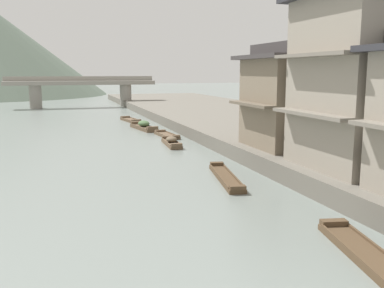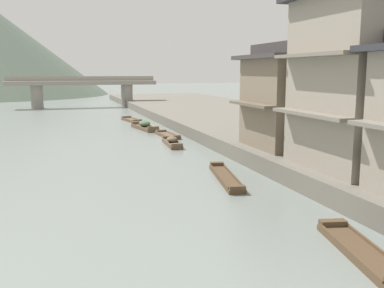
{
  "view_description": "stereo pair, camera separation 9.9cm",
  "coord_description": "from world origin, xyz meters",
  "px_view_note": "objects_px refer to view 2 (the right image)",
  "views": [
    {
      "loc": [
        -4.11,
        -4.22,
        5.42
      ],
      "look_at": [
        2.95,
        18.18,
        1.53
      ],
      "focal_mm": 40.86,
      "sensor_mm": 36.0,
      "label": 1
    },
    {
      "loc": [
        -4.02,
        -4.25,
        5.42
      ],
      "look_at": [
        2.95,
        18.18,
        1.53
      ],
      "focal_mm": 40.86,
      "sensor_mm": 36.0,
      "label": 2
    }
  ],
  "objects_px": {
    "boat_moored_nearest": "(362,252)",
    "boat_midriver_upstream": "(172,142)",
    "stone_bridge": "(83,87)",
    "boat_moored_far": "(167,135)",
    "boat_moored_second": "(132,120)",
    "boat_midriver_drifting": "(145,126)",
    "house_waterfront_tall": "(290,97)",
    "boat_moored_third": "(226,177)",
    "house_waterfront_second": "(368,75)"
  },
  "relations": [
    {
      "from": "boat_moored_far",
      "to": "boat_midriver_drifting",
      "type": "height_order",
      "value": "boat_midriver_drifting"
    },
    {
      "from": "house_waterfront_second",
      "to": "boat_moored_nearest",
      "type": "bearing_deg",
      "value": -127.99
    },
    {
      "from": "boat_moored_third",
      "to": "house_waterfront_tall",
      "type": "height_order",
      "value": "house_waterfront_tall"
    },
    {
      "from": "boat_moored_second",
      "to": "boat_moored_far",
      "type": "distance_m",
      "value": 12.57
    },
    {
      "from": "boat_moored_nearest",
      "to": "boat_midriver_upstream",
      "type": "xyz_separation_m",
      "value": [
        -0.37,
        20.92,
        0.11
      ]
    },
    {
      "from": "boat_midriver_upstream",
      "to": "stone_bridge",
      "type": "distance_m",
      "value": 38.74
    },
    {
      "from": "boat_moored_third",
      "to": "boat_midriver_upstream",
      "type": "xyz_separation_m",
      "value": [
        0.07,
        11.05,
        0.11
      ]
    },
    {
      "from": "boat_midriver_upstream",
      "to": "stone_bridge",
      "type": "xyz_separation_m",
      "value": [
        -4.09,
        38.42,
        2.8
      ]
    },
    {
      "from": "boat_moored_third",
      "to": "house_waterfront_second",
      "type": "distance_m",
      "value": 8.31
    },
    {
      "from": "boat_moored_far",
      "to": "boat_midriver_upstream",
      "type": "xyz_separation_m",
      "value": [
        -0.75,
        -4.39,
        0.11
      ]
    },
    {
      "from": "house_waterfront_second",
      "to": "boat_moored_third",
      "type": "bearing_deg",
      "value": 152.69
    },
    {
      "from": "boat_midriver_upstream",
      "to": "house_waterfront_second",
      "type": "xyz_separation_m",
      "value": [
        5.74,
        -14.05,
        5.02
      ]
    },
    {
      "from": "stone_bridge",
      "to": "boat_moored_third",
      "type": "bearing_deg",
      "value": -85.36
    },
    {
      "from": "boat_moored_third",
      "to": "boat_moored_far",
      "type": "bearing_deg",
      "value": 86.94
    },
    {
      "from": "boat_moored_nearest",
      "to": "stone_bridge",
      "type": "xyz_separation_m",
      "value": [
        -4.45,
        59.35,
        2.91
      ]
    },
    {
      "from": "boat_midriver_drifting",
      "to": "house_waterfront_tall",
      "type": "relative_size",
      "value": 0.81
    },
    {
      "from": "boat_moored_second",
      "to": "boat_midriver_drifting",
      "type": "distance_m",
      "value": 7.36
    },
    {
      "from": "house_waterfront_tall",
      "to": "boat_moored_third",
      "type": "bearing_deg",
      "value": -149.58
    },
    {
      "from": "boat_moored_far",
      "to": "house_waterfront_tall",
      "type": "height_order",
      "value": "house_waterfront_tall"
    },
    {
      "from": "house_waterfront_second",
      "to": "boat_moored_far",
      "type": "bearing_deg",
      "value": 105.12
    },
    {
      "from": "boat_midriver_drifting",
      "to": "boat_midriver_upstream",
      "type": "relative_size",
      "value": 1.22
    },
    {
      "from": "boat_moored_third",
      "to": "house_waterfront_second",
      "type": "height_order",
      "value": "house_waterfront_second"
    },
    {
      "from": "boat_moored_nearest",
      "to": "house_waterfront_second",
      "type": "relative_size",
      "value": 0.54
    },
    {
      "from": "boat_moored_nearest",
      "to": "boat_moored_third",
      "type": "distance_m",
      "value": 9.88
    },
    {
      "from": "boat_moored_third",
      "to": "boat_moored_second",
      "type": "bearing_deg",
      "value": 90.3
    },
    {
      "from": "boat_moored_far",
      "to": "house_waterfront_second",
      "type": "distance_m",
      "value": 19.78
    },
    {
      "from": "boat_moored_second",
      "to": "boat_midriver_upstream",
      "type": "bearing_deg",
      "value": -89.26
    },
    {
      "from": "boat_moored_far",
      "to": "boat_moored_second",
      "type": "bearing_deg",
      "value": 94.44
    },
    {
      "from": "boat_moored_second",
      "to": "boat_midriver_drifting",
      "type": "bearing_deg",
      "value": -89.77
    },
    {
      "from": "boat_midriver_drifting",
      "to": "boat_moored_third",
      "type": "bearing_deg",
      "value": -89.68
    },
    {
      "from": "boat_moored_third",
      "to": "house_waterfront_second",
      "type": "xyz_separation_m",
      "value": [
        5.81,
        -3.0,
        5.13
      ]
    },
    {
      "from": "boat_moored_third",
      "to": "boat_midriver_upstream",
      "type": "relative_size",
      "value": 1.36
    },
    {
      "from": "boat_moored_nearest",
      "to": "stone_bridge",
      "type": "height_order",
      "value": "stone_bridge"
    },
    {
      "from": "boat_moored_third",
      "to": "boat_midriver_drifting",
      "type": "relative_size",
      "value": 1.12
    },
    {
      "from": "boat_midriver_upstream",
      "to": "house_waterfront_tall",
      "type": "distance_m",
      "value": 10.21
    },
    {
      "from": "boat_moored_second",
      "to": "boat_moored_far",
      "type": "bearing_deg",
      "value": -85.56
    },
    {
      "from": "boat_moored_second",
      "to": "boat_moored_third",
      "type": "relative_size",
      "value": 0.78
    },
    {
      "from": "boat_moored_far",
      "to": "house_waterfront_tall",
      "type": "distance_m",
      "value": 13.67
    },
    {
      "from": "boat_moored_second",
      "to": "stone_bridge",
      "type": "relative_size",
      "value": 0.19
    },
    {
      "from": "boat_midriver_drifting",
      "to": "house_waterfront_second",
      "type": "relative_size",
      "value": 0.57
    },
    {
      "from": "house_waterfront_second",
      "to": "stone_bridge",
      "type": "xyz_separation_m",
      "value": [
        -9.82,
        52.47,
        -2.22
      ]
    },
    {
      "from": "boat_moored_second",
      "to": "boat_moored_far",
      "type": "relative_size",
      "value": 1.1
    },
    {
      "from": "boat_moored_far",
      "to": "house_waterfront_second",
      "type": "xyz_separation_m",
      "value": [
        4.98,
        -18.44,
        5.13
      ]
    },
    {
      "from": "boat_moored_nearest",
      "to": "boat_moored_second",
      "type": "xyz_separation_m",
      "value": [
        -0.59,
        37.85,
        0.01
      ]
    },
    {
      "from": "house_waterfront_tall",
      "to": "stone_bridge",
      "type": "distance_m",
      "value": 47.3
    },
    {
      "from": "boat_midriver_upstream",
      "to": "boat_moored_third",
      "type": "bearing_deg",
      "value": -90.38
    },
    {
      "from": "boat_moored_third",
      "to": "house_waterfront_tall",
      "type": "distance_m",
      "value": 7.23
    },
    {
      "from": "boat_moored_nearest",
      "to": "boat_midriver_drifting",
      "type": "xyz_separation_m",
      "value": [
        -0.56,
        30.49,
        0.18
      ]
    },
    {
      "from": "house_waterfront_second",
      "to": "stone_bridge",
      "type": "bearing_deg",
      "value": 100.6
    },
    {
      "from": "boat_moored_nearest",
      "to": "house_waterfront_tall",
      "type": "distance_m",
      "value": 14.38
    }
  ]
}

